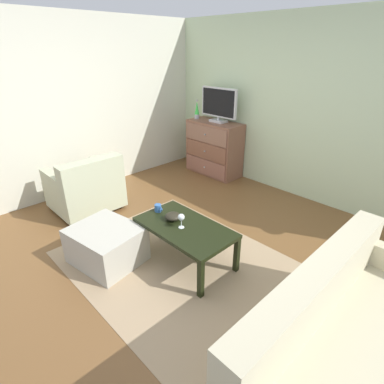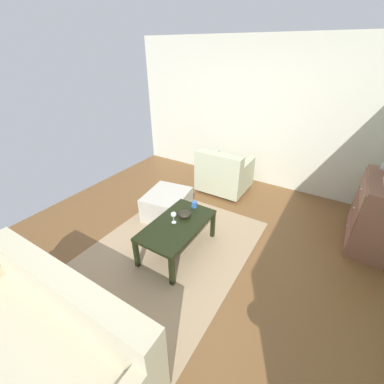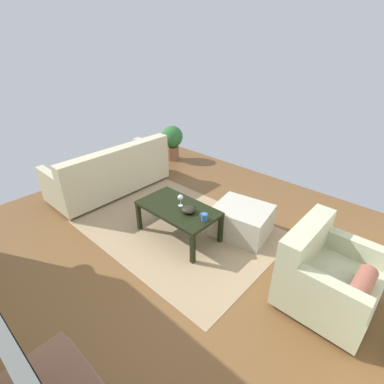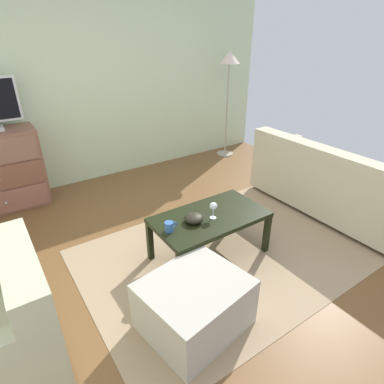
% 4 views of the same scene
% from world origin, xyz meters
% --- Properties ---
extents(ground_plane, '(5.41, 5.11, 0.05)m').
position_xyz_m(ground_plane, '(0.00, 0.00, -0.03)').
color(ground_plane, brown).
extents(area_rug, '(2.60, 1.90, 0.01)m').
position_xyz_m(area_rug, '(0.20, -0.20, 0.00)').
color(area_rug, tan).
rests_on(area_rug, ground_plane).
extents(coffee_table, '(1.04, 0.58, 0.44)m').
position_xyz_m(coffee_table, '(0.09, -0.11, 0.39)').
color(coffee_table, black).
rests_on(coffee_table, ground_plane).
extents(wine_glass, '(0.07, 0.07, 0.16)m').
position_xyz_m(wine_glass, '(0.09, -0.15, 0.55)').
color(wine_glass, silver).
rests_on(wine_glass, coffee_table).
extents(mug, '(0.11, 0.08, 0.08)m').
position_xyz_m(mug, '(-0.34, -0.11, 0.48)').
color(mug, '#3362A4').
rests_on(mug, coffee_table).
extents(bowl_decorative, '(0.17, 0.17, 0.08)m').
position_xyz_m(bowl_decorative, '(-0.09, -0.11, 0.48)').
color(bowl_decorative, black).
rests_on(bowl_decorative, coffee_table).
extents(couch_large, '(0.85, 1.94, 0.83)m').
position_xyz_m(couch_large, '(1.79, -0.23, 0.32)').
color(couch_large, '#332319').
rests_on(couch_large, ground_plane).
extents(armchair, '(0.80, 0.85, 0.81)m').
position_xyz_m(armchair, '(-1.71, -0.30, 0.34)').
color(armchair, '#332319').
rests_on(armchair, ground_plane).
extents(ottoman, '(0.79, 0.70, 0.40)m').
position_xyz_m(ottoman, '(-0.49, -0.71, 0.20)').
color(ottoman, '#B4B0A2').
rests_on(ottoman, ground_plane).
extents(potted_plant, '(0.44, 0.44, 0.72)m').
position_xyz_m(potted_plant, '(2.05, -1.91, 0.43)').
color(potted_plant, brown).
rests_on(potted_plant, ground_plane).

